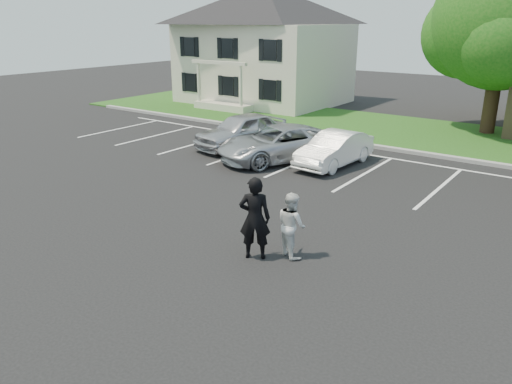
% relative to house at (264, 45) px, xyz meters
% --- Properties ---
extents(ground_plane, '(90.00, 90.00, 0.00)m').
position_rel_house_xyz_m(ground_plane, '(13.00, -19.97, -3.83)').
color(ground_plane, black).
rests_on(ground_plane, ground).
extents(curb, '(40.00, 0.30, 0.15)m').
position_rel_house_xyz_m(curb, '(13.00, -7.97, -3.75)').
color(curb, '#979791').
rests_on(curb, ground).
extents(grass_strip, '(44.00, 8.00, 0.08)m').
position_rel_house_xyz_m(grass_strip, '(13.00, -3.97, -3.79)').
color(grass_strip, '#1E450E').
rests_on(grass_strip, ground).
extents(stall_lines, '(34.00, 5.36, 0.01)m').
position_rel_house_xyz_m(stall_lines, '(14.40, -11.02, -3.82)').
color(stall_lines, white).
rests_on(stall_lines, ground).
extents(house, '(10.30, 9.22, 7.60)m').
position_rel_house_xyz_m(house, '(0.00, 0.00, 0.00)').
color(house, beige).
rests_on(house, ground).
extents(tree, '(7.80, 7.20, 8.80)m').
position_rel_house_xyz_m(tree, '(15.21, -1.79, 1.52)').
color(tree, black).
rests_on(tree, ground).
extents(man_black_suit, '(0.90, 0.81, 2.06)m').
position_rel_house_xyz_m(man_black_suit, '(13.72, -20.02, -2.80)').
color(man_black_suit, black).
rests_on(man_black_suit, ground).
extents(man_white_shirt, '(0.98, 0.91, 1.62)m').
position_rel_house_xyz_m(man_white_shirt, '(14.37, -19.40, -3.02)').
color(man_white_shirt, silver).
rests_on(man_white_shirt, ground).
extents(car_silver_west, '(2.78, 4.85, 1.55)m').
position_rel_house_xyz_m(car_silver_west, '(6.75, -11.41, -3.05)').
color(car_silver_west, silver).
rests_on(car_silver_west, ground).
extents(car_silver_minivan, '(4.39, 5.64, 1.42)m').
position_rel_house_xyz_m(car_silver_minivan, '(9.30, -12.27, -3.12)').
color(car_silver_minivan, '#B2B6BB').
rests_on(car_silver_minivan, ground).
extents(car_white_sedan, '(1.67, 4.08, 1.32)m').
position_rel_house_xyz_m(car_white_sedan, '(11.50, -11.60, -3.17)').
color(car_white_sedan, white).
rests_on(car_white_sedan, ground).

